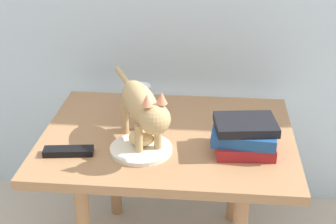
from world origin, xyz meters
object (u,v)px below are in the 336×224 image
(bread_roll, at_px, (141,138))
(plate, at_px, (141,149))
(side_table, at_px, (168,151))
(cat, at_px, (143,107))
(tv_remote, at_px, (68,151))
(book_stack, at_px, (245,136))
(candle_jar, at_px, (141,98))

(bread_roll, bearing_deg, plate, -89.30)
(side_table, relative_size, plate, 4.27)
(bread_roll, bearing_deg, side_table, 55.45)
(side_table, xyz_separation_m, cat, (-0.07, -0.08, 0.20))
(plate, height_order, cat, cat)
(side_table, distance_m, tv_remote, 0.34)
(plate, distance_m, tv_remote, 0.22)
(book_stack, bearing_deg, candle_jar, 141.62)
(plate, height_order, candle_jar, candle_jar)
(bread_roll, relative_size, tv_remote, 0.53)
(bread_roll, bearing_deg, cat, 85.25)
(cat, height_order, book_stack, cat)
(side_table, xyz_separation_m, plate, (-0.07, -0.12, 0.07))
(side_table, xyz_separation_m, bread_roll, (-0.07, -0.10, 0.10))
(bread_roll, xyz_separation_m, book_stack, (0.31, 0.02, 0.01))
(tv_remote, bearing_deg, side_table, 21.13)
(book_stack, relative_size, tv_remote, 1.35)
(bread_roll, height_order, tv_remote, bread_roll)
(plate, distance_m, cat, 0.13)
(cat, bearing_deg, side_table, 48.57)
(side_table, height_order, bread_roll, bread_roll)
(side_table, bearing_deg, cat, -131.43)
(book_stack, bearing_deg, plate, -174.13)
(bread_roll, relative_size, book_stack, 0.39)
(plate, relative_size, bread_roll, 2.39)
(bread_roll, relative_size, candle_jar, 0.94)
(tv_remote, bearing_deg, plate, 2.78)
(bread_roll, distance_m, book_stack, 0.31)
(candle_jar, bearing_deg, tv_remote, -115.75)
(side_table, distance_m, candle_jar, 0.25)
(cat, distance_m, tv_remote, 0.26)
(plate, bearing_deg, side_table, 58.78)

